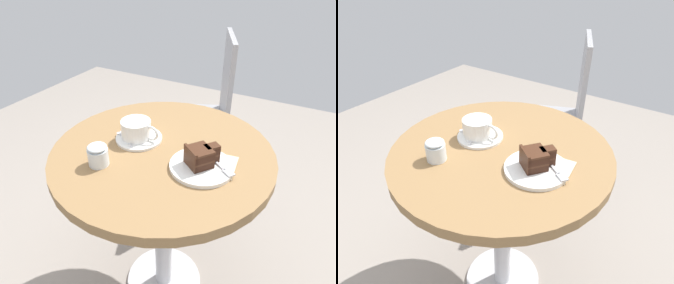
% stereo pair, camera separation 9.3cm
% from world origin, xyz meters
% --- Properties ---
extents(ground_plane, '(4.40, 4.40, 0.01)m').
position_xyz_m(ground_plane, '(0.00, 0.00, -0.01)').
color(ground_plane, gray).
rests_on(ground_plane, ground).
extents(cafe_table, '(0.72, 0.72, 0.72)m').
position_xyz_m(cafe_table, '(0.00, 0.00, 0.60)').
color(cafe_table, olive).
rests_on(cafe_table, ground).
extents(saucer, '(0.16, 0.16, 0.01)m').
position_xyz_m(saucer, '(-0.10, 0.01, 0.72)').
color(saucer, white).
rests_on(saucer, cafe_table).
extents(coffee_cup, '(0.14, 0.10, 0.06)m').
position_xyz_m(coffee_cup, '(-0.10, 0.01, 0.76)').
color(coffee_cup, white).
rests_on(coffee_cup, saucer).
extents(teaspoon, '(0.10, 0.06, 0.00)m').
position_xyz_m(teaspoon, '(-0.14, -0.01, 0.73)').
color(teaspoon, silver).
rests_on(teaspoon, saucer).
extents(cake_plate, '(0.19, 0.19, 0.01)m').
position_xyz_m(cake_plate, '(0.15, -0.03, 0.73)').
color(cake_plate, white).
rests_on(cake_plate, cafe_table).
extents(cake_slice, '(0.10, 0.11, 0.06)m').
position_xyz_m(cake_slice, '(0.15, -0.03, 0.76)').
color(cake_slice, '#381E14').
rests_on(cake_slice, cake_plate).
extents(fork, '(0.13, 0.09, 0.00)m').
position_xyz_m(fork, '(0.20, -0.02, 0.73)').
color(fork, silver).
rests_on(fork, cake_plate).
extents(napkin, '(0.15, 0.13, 0.00)m').
position_xyz_m(napkin, '(0.18, 0.00, 0.72)').
color(napkin, beige).
rests_on(napkin, cafe_table).
extents(cafe_chair, '(0.50, 0.50, 0.91)m').
position_xyz_m(cafe_chair, '(-0.12, 0.75, 0.53)').
color(cafe_chair, '#9E9EA3').
rests_on(cafe_chair, ground).
extents(sugar_pot, '(0.06, 0.06, 0.07)m').
position_xyz_m(sugar_pot, '(-0.13, -0.16, 0.75)').
color(sugar_pot, silver).
rests_on(sugar_pot, cafe_table).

